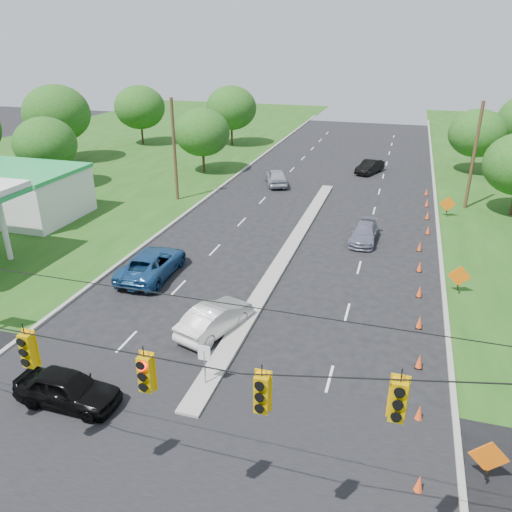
% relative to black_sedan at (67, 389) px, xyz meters
% --- Properties ---
extents(ground, '(160.00, 160.00, 0.00)m').
position_rel_black_sedan_xyz_m(ground, '(4.89, -3.38, -0.74)').
color(ground, black).
rests_on(ground, ground).
extents(cross_street, '(160.00, 14.00, 0.02)m').
position_rel_black_sedan_xyz_m(cross_street, '(4.89, -3.38, -0.74)').
color(cross_street, black).
rests_on(cross_street, ground).
extents(curb_left, '(0.25, 110.00, 0.16)m').
position_rel_black_sedan_xyz_m(curb_left, '(-5.21, 26.62, -0.74)').
color(curb_left, gray).
rests_on(curb_left, ground).
extents(curb_right, '(0.25, 110.00, 0.16)m').
position_rel_black_sedan_xyz_m(curb_right, '(14.99, 26.62, -0.74)').
color(curb_right, gray).
rests_on(curb_right, ground).
extents(median, '(1.00, 34.00, 0.18)m').
position_rel_black_sedan_xyz_m(median, '(4.89, 17.62, -0.74)').
color(median, gray).
rests_on(median, ground).
extents(median_sign, '(0.55, 0.06, 2.05)m').
position_rel_black_sedan_xyz_m(median_sign, '(4.89, 2.62, 0.72)').
color(median_sign, gray).
rests_on(median_sign, ground).
extents(signal_span, '(25.60, 0.32, 9.00)m').
position_rel_black_sedan_xyz_m(signal_span, '(4.84, -4.38, 4.23)').
color(signal_span, '#422D1C').
rests_on(signal_span, ground).
extents(utility_pole_far_left, '(0.28, 0.28, 9.00)m').
position_rel_black_sedan_xyz_m(utility_pole_far_left, '(-7.61, 26.62, 3.76)').
color(utility_pole_far_left, '#422D1C').
rests_on(utility_pole_far_left, ground).
extents(utility_pole_far_right, '(0.28, 0.28, 9.00)m').
position_rel_black_sedan_xyz_m(utility_pole_far_right, '(17.39, 31.62, 3.76)').
color(utility_pole_far_right, '#422D1C').
rests_on(utility_pole_far_right, ground).
extents(cone_0, '(0.32, 0.32, 0.70)m').
position_rel_black_sedan_xyz_m(cone_0, '(13.60, -0.38, -0.39)').
color(cone_0, '#F8521E').
rests_on(cone_0, ground).
extents(cone_1, '(0.32, 0.32, 0.70)m').
position_rel_black_sedan_xyz_m(cone_1, '(13.60, 3.12, -0.39)').
color(cone_1, '#F8521E').
rests_on(cone_1, ground).
extents(cone_2, '(0.32, 0.32, 0.70)m').
position_rel_black_sedan_xyz_m(cone_2, '(13.60, 6.62, -0.39)').
color(cone_2, '#F8521E').
rests_on(cone_2, ground).
extents(cone_3, '(0.32, 0.32, 0.70)m').
position_rel_black_sedan_xyz_m(cone_3, '(13.60, 10.12, -0.39)').
color(cone_3, '#F8521E').
rests_on(cone_3, ground).
extents(cone_4, '(0.32, 0.32, 0.70)m').
position_rel_black_sedan_xyz_m(cone_4, '(13.60, 13.62, -0.39)').
color(cone_4, '#F8521E').
rests_on(cone_4, ground).
extents(cone_5, '(0.32, 0.32, 0.70)m').
position_rel_black_sedan_xyz_m(cone_5, '(13.60, 17.12, -0.39)').
color(cone_5, '#F8521E').
rests_on(cone_5, ground).
extents(cone_6, '(0.32, 0.32, 0.70)m').
position_rel_black_sedan_xyz_m(cone_6, '(13.60, 20.62, -0.39)').
color(cone_6, '#F8521E').
rests_on(cone_6, ground).
extents(cone_7, '(0.32, 0.32, 0.70)m').
position_rel_black_sedan_xyz_m(cone_7, '(14.20, 24.12, -0.39)').
color(cone_7, '#F8521E').
rests_on(cone_7, ground).
extents(cone_8, '(0.32, 0.32, 0.70)m').
position_rel_black_sedan_xyz_m(cone_8, '(14.20, 27.62, -0.39)').
color(cone_8, '#F8521E').
rests_on(cone_8, ground).
extents(cone_9, '(0.32, 0.32, 0.70)m').
position_rel_black_sedan_xyz_m(cone_9, '(14.20, 31.12, -0.39)').
color(cone_9, '#F8521E').
rests_on(cone_9, ground).
extents(cone_10, '(0.32, 0.32, 0.70)m').
position_rel_black_sedan_xyz_m(cone_10, '(14.20, 34.62, -0.39)').
color(cone_10, '#F8521E').
rests_on(cone_10, ground).
extents(work_sign_0, '(1.27, 0.58, 1.37)m').
position_rel_black_sedan_xyz_m(work_sign_0, '(15.69, 0.62, 0.35)').
color(work_sign_0, black).
rests_on(work_sign_0, ground).
extents(work_sign_1, '(1.27, 0.58, 1.37)m').
position_rel_black_sedan_xyz_m(work_sign_1, '(15.69, 14.62, 0.35)').
color(work_sign_1, black).
rests_on(work_sign_1, ground).
extents(work_sign_2, '(1.27, 0.58, 1.37)m').
position_rel_black_sedan_xyz_m(work_sign_2, '(15.69, 28.62, 0.35)').
color(work_sign_2, black).
rests_on(work_sign_2, ground).
extents(tree_2, '(5.88, 5.88, 6.86)m').
position_rel_black_sedan_xyz_m(tree_2, '(-21.11, 26.62, 3.59)').
color(tree_2, black).
rests_on(tree_2, ground).
extents(tree_3, '(7.56, 7.56, 8.82)m').
position_rel_black_sedan_xyz_m(tree_3, '(-27.11, 36.62, 4.83)').
color(tree_3, black).
rests_on(tree_3, ground).
extents(tree_4, '(6.72, 6.72, 7.84)m').
position_rel_black_sedan_xyz_m(tree_4, '(-23.11, 48.62, 4.21)').
color(tree_4, black).
rests_on(tree_4, ground).
extents(tree_5, '(5.88, 5.88, 6.86)m').
position_rel_black_sedan_xyz_m(tree_5, '(-9.11, 36.62, 3.59)').
color(tree_5, black).
rests_on(tree_5, ground).
extents(tree_6, '(6.72, 6.72, 7.84)m').
position_rel_black_sedan_xyz_m(tree_6, '(-11.11, 51.62, 4.21)').
color(tree_6, black).
rests_on(tree_6, ground).
extents(tree_12, '(5.88, 5.88, 6.86)m').
position_rel_black_sedan_xyz_m(tree_12, '(18.89, 44.62, 3.59)').
color(tree_12, black).
rests_on(tree_12, ground).
extents(black_sedan, '(4.39, 1.80, 1.49)m').
position_rel_black_sedan_xyz_m(black_sedan, '(0.00, 0.00, 0.00)').
color(black_sedan, black).
rests_on(black_sedan, ground).
extents(white_sedan, '(2.90, 4.85, 1.51)m').
position_rel_black_sedan_xyz_m(white_sedan, '(3.71, 6.81, 0.01)').
color(white_sedan, silver).
rests_on(white_sedan, ground).
extents(blue_pickup, '(2.93, 5.98, 1.63)m').
position_rel_black_sedan_xyz_m(blue_pickup, '(-2.35, 11.71, 0.07)').
color(blue_pickup, navy).
rests_on(blue_pickup, ground).
extents(silver_car_far, '(1.95, 4.47, 1.28)m').
position_rel_black_sedan_xyz_m(silver_car_far, '(9.71, 21.27, -0.11)').
color(silver_car_far, slate).
rests_on(silver_car_far, ground).
extents(silver_car_oncoming, '(3.51, 5.13, 1.62)m').
position_rel_black_sedan_xyz_m(silver_car_oncoming, '(-0.22, 34.06, 0.07)').
color(silver_car_oncoming, '#9397A3').
rests_on(silver_car_oncoming, ground).
extents(dark_car_receding, '(2.98, 4.63, 1.44)m').
position_rel_black_sedan_xyz_m(dark_car_receding, '(8.32, 41.57, -0.02)').
color(dark_car_receding, black).
rests_on(dark_car_receding, ground).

